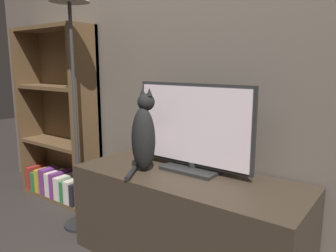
# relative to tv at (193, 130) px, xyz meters

# --- Properties ---
(wall_back) EXTENTS (4.80, 0.05, 2.60)m
(wall_back) POSITION_rel_tv_xyz_m (0.03, 0.22, 0.51)
(wall_back) COLOR #60564C
(wall_back) RESTS_ON ground_plane
(tv_stand) EXTENTS (1.35, 0.54, 0.54)m
(tv_stand) POSITION_rel_tv_xyz_m (0.03, -0.10, -0.52)
(tv_stand) COLOR #33281E
(tv_stand) RESTS_ON ground_plane
(tv) EXTENTS (0.76, 0.21, 0.52)m
(tv) POSITION_rel_tv_xyz_m (0.00, 0.00, 0.00)
(tv) COLOR black
(tv) RESTS_ON tv_stand
(cat) EXTENTS (0.16, 0.28, 0.49)m
(cat) POSITION_rel_tv_xyz_m (-0.23, -0.18, -0.03)
(cat) COLOR black
(cat) RESTS_ON tv_stand
(bookshelf) EXTENTS (0.79, 0.28, 1.47)m
(bookshelf) POSITION_rel_tv_xyz_m (-1.40, 0.08, -0.18)
(bookshelf) COLOR brown
(bookshelf) RESTS_ON ground_plane
(floor_lamp) EXTENTS (0.26, 0.26, 1.74)m
(floor_lamp) POSITION_rel_tv_xyz_m (-0.84, -0.19, 0.68)
(floor_lamp) COLOR black
(floor_lamp) RESTS_ON ground_plane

